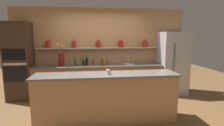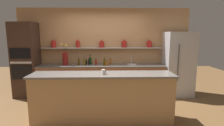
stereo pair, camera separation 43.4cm
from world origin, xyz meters
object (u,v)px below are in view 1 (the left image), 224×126
object	(u,v)px
bottle_oil_3	(81,62)
coffee_mug	(108,72)
bottle_sauce_4	(86,62)
bottle_oil_5	(75,63)
bottle_sauce_6	(104,63)
flower_vase	(61,59)
bottle_sauce_2	(107,62)
bottle_sauce_1	(93,63)
refrigerator	(173,63)
bottle_oil_7	(102,62)
sink_fixture	(129,64)
bottle_sauce_8	(83,63)
oven_tower	(19,61)
bottle_wine_0	(87,61)

from	to	relation	value
bottle_oil_3	coffee_mug	bearing A→B (deg)	-70.12
bottle_sauce_4	bottle_oil_5	bearing A→B (deg)	-171.81
bottle_oil_3	bottle_sauce_6	world-z (taller)	bottle_oil_3
flower_vase	bottle_sauce_2	xyz separation A→B (m)	(1.32, 0.16, -0.13)
bottle_sauce_1	refrigerator	bearing A→B (deg)	-1.67
bottle_sauce_6	bottle_oil_7	size ratio (longest dim) A/B	0.67
sink_fixture	flower_vase	bearing A→B (deg)	-178.75
bottle_sauce_4	bottle_oil_7	bearing A→B (deg)	-15.36
bottle_oil_7	bottle_sauce_8	distance (m)	0.57
sink_fixture	refrigerator	bearing A→B (deg)	-2.03
bottle_oil_5	bottle_sauce_8	world-z (taller)	bottle_oil_5
bottle_sauce_2	bottle_sauce_8	xyz separation A→B (m)	(-0.72, -0.06, -0.01)
oven_tower	bottle_sauce_8	world-z (taller)	oven_tower
refrigerator	sink_fixture	size ratio (longest dim) A/B	6.33
refrigerator	bottle_sauce_2	size ratio (longest dim) A/B	10.40
refrigerator	sink_fixture	xyz separation A→B (m)	(-1.37, 0.05, -0.00)
bottle_oil_5	bottle_oil_7	size ratio (longest dim) A/B	0.93
flower_vase	bottle_wine_0	bearing A→B (deg)	15.27
flower_vase	coffee_mug	world-z (taller)	flower_vase
sink_fixture	bottle_sauce_4	world-z (taller)	sink_fixture
bottle_oil_7	bottle_oil_5	bearing A→B (deg)	173.67
bottle_oil_7	coffee_mug	size ratio (longest dim) A/B	2.42
oven_tower	coffee_mug	xyz separation A→B (m)	(2.30, -1.69, -0.00)
bottle_oil_5	bottle_sauce_6	xyz separation A→B (m)	(0.83, -0.12, -0.02)
refrigerator	bottle_wine_0	world-z (taller)	refrigerator
oven_tower	bottle_oil_5	bearing A→B (deg)	-0.21
sink_fixture	bottle_sauce_8	size ratio (longest dim) A/B	1.85
refrigerator	coffee_mug	size ratio (longest dim) A/B	18.65
oven_tower	bottle_sauce_2	size ratio (longest dim) A/B	11.85
bottle_sauce_2	bottle_oil_5	xyz separation A→B (m)	(-0.94, -0.13, 0.02)
bottle_oil_5	bottle_sauce_4	bearing A→B (deg)	8.19
bottle_wine_0	bottle_sauce_1	xyz separation A→B (m)	(0.18, -0.13, -0.03)
sink_fixture	bottle_wine_0	world-z (taller)	bottle_wine_0
oven_tower	bottle_sauce_2	bearing A→B (deg)	2.92
bottle_sauce_1	bottle_oil_3	xyz separation A→B (m)	(-0.34, -0.07, 0.02)
flower_vase	coffee_mug	xyz separation A→B (m)	(1.15, -1.66, -0.05)
refrigerator	coffee_mug	bearing A→B (deg)	-142.70
refrigerator	flower_vase	size ratio (longest dim) A/B	2.96
oven_tower	bottle_sauce_4	xyz separation A→B (m)	(1.82, 0.04, -0.07)
bottle_wine_0	coffee_mug	bearing A→B (deg)	-76.57
oven_tower	bottle_wine_0	bearing A→B (deg)	5.03
bottle_sauce_1	bottle_oil_7	distance (m)	0.28
bottle_sauce_6	bottle_sauce_8	distance (m)	0.64
bottle_oil_3	bottle_sauce_6	xyz separation A→B (m)	(0.66, -0.09, -0.03)
bottle_sauce_6	bottle_sauce_8	world-z (taller)	bottle_sauce_6
bottle_oil_3	bottle_wine_0	bearing A→B (deg)	51.87
bottle_sauce_2	refrigerator	bearing A→B (deg)	-4.62
bottle_oil_3	bottle_oil_5	size ratio (longest dim) A/B	1.03
sink_fixture	coffee_mug	xyz separation A→B (m)	(-0.80, -1.71, 0.13)
bottle_sauce_6	bottle_sauce_1	bearing A→B (deg)	153.77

